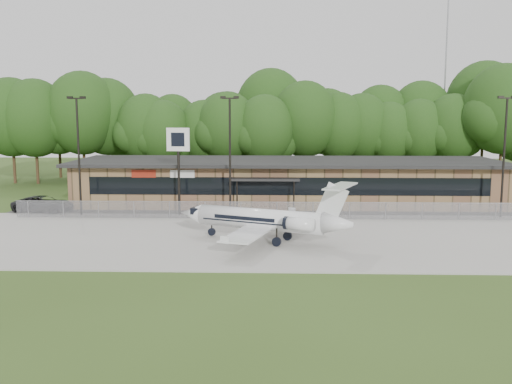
{
  "coord_description": "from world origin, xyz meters",
  "views": [
    {
      "loc": [
        -1.25,
        -31.76,
        8.87
      ],
      "look_at": [
        -2.64,
        12.0,
        2.75
      ],
      "focal_mm": 40.0,
      "sensor_mm": 36.0,
      "label": 1
    }
  ],
  "objects_px": {
    "suv": "(43,204)",
    "pole_sign": "(178,149)",
    "terminal": "(287,181)",
    "business_jet": "(267,221)"
  },
  "relations": [
    {
      "from": "terminal",
      "to": "pole_sign",
      "type": "xyz_separation_m",
      "value": [
        -9.46,
        -7.14,
        3.62
      ]
    },
    {
      "from": "suv",
      "to": "pole_sign",
      "type": "height_order",
      "value": "pole_sign"
    },
    {
      "from": "terminal",
      "to": "suv",
      "type": "bearing_deg",
      "value": -164.68
    },
    {
      "from": "business_jet",
      "to": "suv",
      "type": "relative_size",
      "value": 2.39
    },
    {
      "from": "business_jet",
      "to": "suv",
      "type": "height_order",
      "value": "business_jet"
    },
    {
      "from": "pole_sign",
      "to": "suv",
      "type": "bearing_deg",
      "value": -179.36
    },
    {
      "from": "pole_sign",
      "to": "business_jet",
      "type": "bearing_deg",
      "value": -47.39
    },
    {
      "from": "business_jet",
      "to": "suv",
      "type": "distance_m",
      "value": 23.22
    },
    {
      "from": "suv",
      "to": "pole_sign",
      "type": "relative_size",
      "value": 0.7
    },
    {
      "from": "terminal",
      "to": "suv",
      "type": "height_order",
      "value": "terminal"
    }
  ]
}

